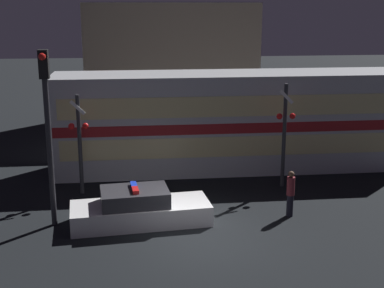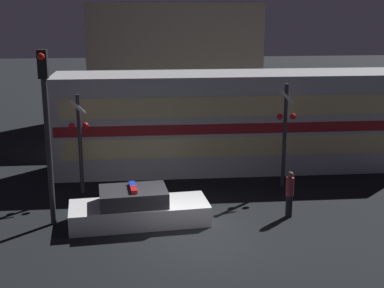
{
  "view_description": "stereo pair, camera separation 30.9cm",
  "coord_description": "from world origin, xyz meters",
  "px_view_note": "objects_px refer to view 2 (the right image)",
  "views": [
    {
      "loc": [
        -1.95,
        -15.33,
        7.16
      ],
      "look_at": [
        0.24,
        4.51,
        1.93
      ],
      "focal_mm": 50.0,
      "sensor_mm": 36.0,
      "label": 1
    },
    {
      "loc": [
        -1.64,
        -15.37,
        7.16
      ],
      "look_at": [
        0.24,
        4.51,
        1.93
      ],
      "focal_mm": 50.0,
      "sensor_mm": 36.0,
      "label": 2
    }
  ],
  "objects_px": {
    "pedestrian": "(290,194)",
    "train": "(232,121)",
    "traffic_light_corner": "(47,122)",
    "police_car": "(138,209)",
    "crossing_signal_near": "(285,132)"
  },
  "relations": [
    {
      "from": "police_car",
      "to": "crossing_signal_near",
      "type": "distance_m",
      "value": 6.84
    },
    {
      "from": "pedestrian",
      "to": "train",
      "type": "bearing_deg",
      "value": 99.97
    },
    {
      "from": "police_car",
      "to": "pedestrian",
      "type": "bearing_deg",
      "value": -5.13
    },
    {
      "from": "train",
      "to": "crossing_signal_near",
      "type": "height_order",
      "value": "train"
    },
    {
      "from": "crossing_signal_near",
      "to": "police_car",
      "type": "bearing_deg",
      "value": -151.68
    },
    {
      "from": "police_car",
      "to": "pedestrian",
      "type": "relative_size",
      "value": 2.91
    },
    {
      "from": "pedestrian",
      "to": "traffic_light_corner",
      "type": "bearing_deg",
      "value": 179.05
    },
    {
      "from": "police_car",
      "to": "crossing_signal_near",
      "type": "height_order",
      "value": "crossing_signal_near"
    },
    {
      "from": "train",
      "to": "police_car",
      "type": "xyz_separation_m",
      "value": [
        -4.17,
        -5.92,
        -1.65
      ]
    },
    {
      "from": "pedestrian",
      "to": "crossing_signal_near",
      "type": "distance_m",
      "value": 3.47
    },
    {
      "from": "train",
      "to": "pedestrian",
      "type": "xyz_separation_m",
      "value": [
        1.03,
        -5.88,
        -1.3
      ]
    },
    {
      "from": "pedestrian",
      "to": "traffic_light_corner",
      "type": "height_order",
      "value": "traffic_light_corner"
    },
    {
      "from": "pedestrian",
      "to": "crossing_signal_near",
      "type": "bearing_deg",
      "value": 78.98
    },
    {
      "from": "police_car",
      "to": "crossing_signal_near",
      "type": "xyz_separation_m",
      "value": [
        5.81,
        3.13,
        1.81
      ]
    },
    {
      "from": "train",
      "to": "traffic_light_corner",
      "type": "bearing_deg",
      "value": -140.64
    }
  ]
}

